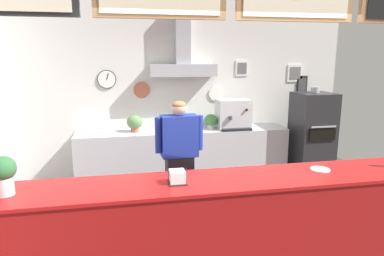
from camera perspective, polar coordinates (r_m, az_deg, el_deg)
ground_plane at (r=4.00m, az=4.29°, el=-20.20°), size 6.95×6.95×0.00m
back_wall_assembly at (r=5.76m, az=-1.79°, el=6.95°), size 5.79×2.98×3.04m
service_counter at (r=3.31m, az=6.91°, el=-16.99°), size 4.88×0.60×1.07m
back_prep_counter at (r=5.78m, az=-1.41°, el=-4.86°), size 3.45×0.61×0.93m
pizza_oven at (r=6.20m, az=19.22°, el=-1.44°), size 0.61×0.65×1.62m
shop_worker at (r=4.32m, az=-2.09°, el=-5.32°), size 0.60×0.25×1.59m
espresso_machine at (r=5.79m, az=6.83°, el=2.29°), size 0.54×0.46×0.48m
potted_oregano at (r=5.55m, az=-9.50°, el=0.90°), size 0.25×0.25×0.27m
potted_thyme at (r=5.64m, az=-1.33°, el=1.18°), size 0.20×0.20×0.25m
potted_basil at (r=5.70m, az=3.12°, el=1.23°), size 0.21×0.21×0.25m
napkin_holder at (r=2.94m, az=-2.46°, el=-8.15°), size 0.16×0.15×0.13m
basil_vase at (r=3.03m, az=-28.75°, el=-6.75°), size 0.19×0.19×0.31m
condiment_plate at (r=3.48m, az=20.46°, el=-6.45°), size 0.18×0.18×0.01m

